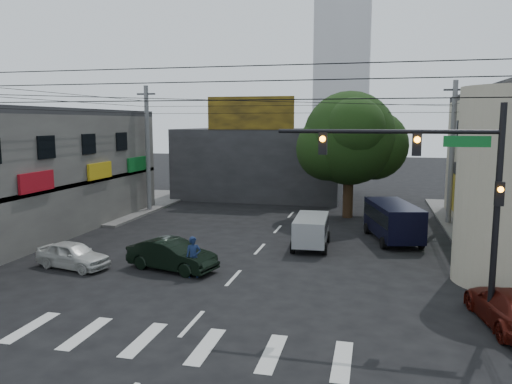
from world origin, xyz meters
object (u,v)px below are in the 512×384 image
(street_tree, at_px, (349,139))
(navy_van, at_px, (393,222))
(traffic_gantry, at_px, (442,178))
(maroon_sedan, at_px, (511,308))
(white_compact, at_px, (73,255))
(utility_pole_far_right, at_px, (452,154))
(dark_sedan, at_px, (172,255))
(utility_pole_far_left, at_px, (148,149))
(silver_minivan, at_px, (311,232))
(traffic_officer, at_px, (193,257))

(street_tree, xyz_separation_m, navy_van, (2.81, -6.48, -4.42))
(traffic_gantry, bearing_deg, maroon_sedan, 3.15)
(white_compact, distance_m, maroon_sedan, 17.86)
(utility_pole_far_right, xyz_separation_m, white_compact, (-18.01, -14.26, -3.99))
(utility_pole_far_right, relative_size, dark_sedan, 2.08)
(dark_sedan, height_order, navy_van, navy_van)
(utility_pole_far_left, height_order, dark_sedan, utility_pole_far_left)
(navy_van, bearing_deg, utility_pole_far_left, 58.00)
(traffic_gantry, relative_size, white_compact, 1.89)
(traffic_gantry, height_order, dark_sedan, traffic_gantry)
(silver_minivan, bearing_deg, street_tree, -11.14)
(navy_van, bearing_deg, street_tree, 9.04)
(street_tree, distance_m, navy_van, 8.33)
(street_tree, distance_m, traffic_officer, 16.96)
(white_compact, bearing_deg, dark_sedan, -68.01)
(street_tree, bearing_deg, traffic_gantry, -78.01)
(street_tree, distance_m, dark_sedan, 16.79)
(maroon_sedan, bearing_deg, traffic_officer, -21.27)
(traffic_officer, bearing_deg, dark_sedan, 126.45)
(utility_pole_far_left, xyz_separation_m, white_compact, (2.99, -14.26, -3.99))
(traffic_gantry, relative_size, navy_van, 1.28)
(street_tree, height_order, silver_minivan, street_tree)
(utility_pole_far_left, bearing_deg, street_tree, 3.95)
(street_tree, relative_size, silver_minivan, 2.22)
(traffic_gantry, height_order, utility_pole_far_left, utility_pole_far_left)
(utility_pole_far_left, relative_size, utility_pole_far_right, 1.00)
(maroon_sedan, bearing_deg, utility_pole_far_right, -100.19)
(street_tree, bearing_deg, traffic_officer, -110.38)
(utility_pole_far_right, xyz_separation_m, dark_sedan, (-13.51, -13.49, -3.91))
(utility_pole_far_left, distance_m, white_compact, 15.10)
(traffic_gantry, distance_m, utility_pole_far_right, 17.21)
(traffic_gantry, relative_size, traffic_officer, 4.04)
(utility_pole_far_right, height_order, dark_sedan, utility_pole_far_right)
(maroon_sedan, bearing_deg, dark_sedan, -23.45)
(silver_minivan, distance_m, navy_van, 4.97)
(utility_pole_far_left, relative_size, maroon_sedan, 1.94)
(traffic_gantry, height_order, silver_minivan, traffic_gantry)
(white_compact, bearing_deg, utility_pole_far_right, -39.33)
(traffic_gantry, height_order, utility_pole_far_right, utility_pole_far_right)
(utility_pole_far_right, xyz_separation_m, silver_minivan, (-7.93, -8.06, -3.77))
(utility_pole_far_left, distance_m, utility_pole_far_right, 21.00)
(street_tree, height_order, traffic_officer, street_tree)
(street_tree, xyz_separation_m, silver_minivan, (-1.43, -9.06, -4.64))
(street_tree, height_order, maroon_sedan, street_tree)
(utility_pole_far_right, distance_m, dark_sedan, 19.49)
(street_tree, xyz_separation_m, utility_pole_far_left, (-14.50, -1.00, -0.87))
(white_compact, relative_size, traffic_officer, 2.14)
(white_compact, bearing_deg, maroon_sedan, -86.12)
(navy_van, bearing_deg, dark_sedan, 114.76)
(maroon_sedan, relative_size, silver_minivan, 1.21)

